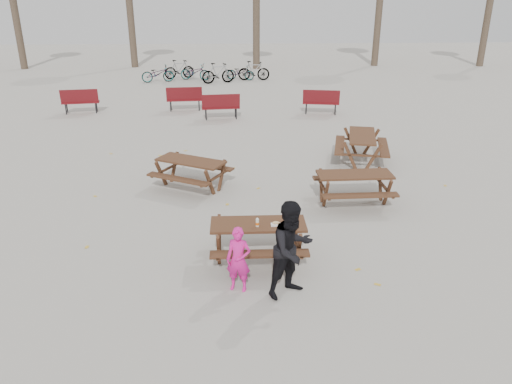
{
  "coord_description": "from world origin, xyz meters",
  "views": [
    {
      "loc": [
        -0.39,
        -8.47,
        4.9
      ],
      "look_at": [
        0.0,
        1.0,
        1.0
      ],
      "focal_mm": 35.0,
      "sensor_mm": 36.0,
      "label": 1
    }
  ],
  "objects_px": {
    "food_tray": "(276,225)",
    "picnic_table_north": "(191,174)",
    "adult": "(292,249)",
    "picnic_table_east": "(354,188)",
    "main_picnic_table": "(258,232)",
    "soda_bottle": "(257,223)",
    "child": "(239,260)",
    "picnic_table_far": "(361,148)"
  },
  "relations": [
    {
      "from": "child",
      "to": "soda_bottle",
      "type": "bearing_deg",
      "value": 82.88
    },
    {
      "from": "main_picnic_table",
      "to": "adult",
      "type": "distance_m",
      "value": 1.31
    },
    {
      "from": "picnic_table_far",
      "to": "food_tray",
      "type": "bearing_deg",
      "value": 165.0
    },
    {
      "from": "soda_bottle",
      "to": "child",
      "type": "distance_m",
      "value": 1.0
    },
    {
      "from": "food_tray",
      "to": "picnic_table_north",
      "type": "height_order",
      "value": "food_tray"
    },
    {
      "from": "main_picnic_table",
      "to": "picnic_table_east",
      "type": "relative_size",
      "value": 1.01
    },
    {
      "from": "adult",
      "to": "picnic_table_east",
      "type": "xyz_separation_m",
      "value": [
        1.93,
        3.8,
        -0.47
      ]
    },
    {
      "from": "adult",
      "to": "picnic_table_north",
      "type": "bearing_deg",
      "value": 79.03
    },
    {
      "from": "soda_bottle",
      "to": "picnic_table_far",
      "type": "height_order",
      "value": "soda_bottle"
    },
    {
      "from": "adult",
      "to": "main_picnic_table",
      "type": "bearing_deg",
      "value": 79.71
    },
    {
      "from": "food_tray",
      "to": "picnic_table_far",
      "type": "xyz_separation_m",
      "value": [
        3.04,
        5.85,
        -0.38
      ]
    },
    {
      "from": "main_picnic_table",
      "to": "picnic_table_east",
      "type": "bearing_deg",
      "value": 47.11
    },
    {
      "from": "soda_bottle",
      "to": "picnic_table_north",
      "type": "xyz_separation_m",
      "value": [
        -1.55,
        3.94,
        -0.46
      ]
    },
    {
      "from": "picnic_table_north",
      "to": "food_tray",
      "type": "bearing_deg",
      "value": -35.43
    },
    {
      "from": "main_picnic_table",
      "to": "picnic_table_far",
      "type": "bearing_deg",
      "value": 59.59
    },
    {
      "from": "soda_bottle",
      "to": "child",
      "type": "bearing_deg",
      "value": -112.1
    },
    {
      "from": "soda_bottle",
      "to": "picnic_table_north",
      "type": "distance_m",
      "value": 4.26
    },
    {
      "from": "main_picnic_table",
      "to": "picnic_table_north",
      "type": "relative_size",
      "value": 1.01
    },
    {
      "from": "soda_bottle",
      "to": "picnic_table_east",
      "type": "height_order",
      "value": "soda_bottle"
    },
    {
      "from": "soda_bottle",
      "to": "picnic_table_north",
      "type": "height_order",
      "value": "soda_bottle"
    },
    {
      "from": "adult",
      "to": "picnic_table_north",
      "type": "height_order",
      "value": "adult"
    },
    {
      "from": "food_tray",
      "to": "picnic_table_north",
      "type": "xyz_separation_m",
      "value": [
        -1.9,
        3.91,
        -0.41
      ]
    },
    {
      "from": "child",
      "to": "picnic_table_east",
      "type": "relative_size",
      "value": 0.66
    },
    {
      "from": "child",
      "to": "picnic_table_east",
      "type": "bearing_deg",
      "value": 67.28
    },
    {
      "from": "soda_bottle",
      "to": "picnic_table_east",
      "type": "xyz_separation_m",
      "value": [
        2.46,
        2.76,
        -0.46
      ]
    },
    {
      "from": "main_picnic_table",
      "to": "child",
      "type": "distance_m",
      "value": 1.1
    },
    {
      "from": "main_picnic_table",
      "to": "adult",
      "type": "xyz_separation_m",
      "value": [
        0.51,
        -1.18,
        0.27
      ]
    },
    {
      "from": "main_picnic_table",
      "to": "picnic_table_north",
      "type": "distance_m",
      "value": 4.12
    },
    {
      "from": "picnic_table_north",
      "to": "picnic_table_east",
      "type": "bearing_deg",
      "value": 12.4
    },
    {
      "from": "child",
      "to": "picnic_table_north",
      "type": "distance_m",
      "value": 4.97
    },
    {
      "from": "food_tray",
      "to": "picnic_table_far",
      "type": "bearing_deg",
      "value": 62.51
    },
    {
      "from": "food_tray",
      "to": "picnic_table_east",
      "type": "relative_size",
      "value": 0.1
    },
    {
      "from": "picnic_table_north",
      "to": "adult",
      "type": "bearing_deg",
      "value": -38.58
    },
    {
      "from": "picnic_table_far",
      "to": "child",
      "type": "bearing_deg",
      "value": 163.47
    },
    {
      "from": "main_picnic_table",
      "to": "picnic_table_east",
      "type": "distance_m",
      "value": 3.59
    },
    {
      "from": "adult",
      "to": "picnic_table_east",
      "type": "bearing_deg",
      "value": 29.43
    },
    {
      "from": "soda_bottle",
      "to": "child",
      "type": "relative_size",
      "value": 0.14
    },
    {
      "from": "adult",
      "to": "picnic_table_far",
      "type": "xyz_separation_m",
      "value": [
        2.86,
        6.92,
        -0.44
      ]
    },
    {
      "from": "picnic_table_east",
      "to": "adult",
      "type": "bearing_deg",
      "value": -118.48
    },
    {
      "from": "adult",
      "to": "food_tray",
      "type": "bearing_deg",
      "value": 66.29
    },
    {
      "from": "picnic_table_east",
      "to": "picnic_table_north",
      "type": "xyz_separation_m",
      "value": [
        -4.01,
        1.17,
        0.0
      ]
    },
    {
      "from": "food_tray",
      "to": "child",
      "type": "height_order",
      "value": "child"
    }
  ]
}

